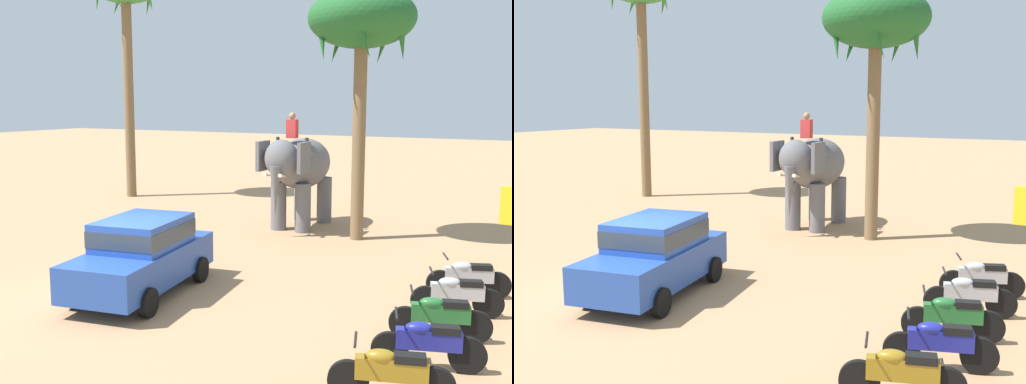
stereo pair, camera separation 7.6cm
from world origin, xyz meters
The scene contains 9 objects.
ground_plane centered at (0.00, 0.00, 0.00)m, with size 120.00×120.00×0.00m, color tan.
car_sedan_foreground centered at (0.19, 0.59, 0.93)m, with size 2.38×4.33×1.70m.
elephant_with_mahout centered at (0.22, 8.86, 1.99)m, with size 1.62×3.87×3.88m.
motorcycle_nearest_camera centered at (6.48, -1.70, 0.46)m, with size 1.75×0.74×0.94m.
motorcycle_second_in_row centered at (6.69, -0.36, 0.46)m, with size 1.74×0.75×0.94m.
motorcycle_mid_row centered at (6.59, 0.97, 0.46)m, with size 1.74×0.75×0.94m.
motorcycle_fourth_in_row centered at (6.61, 2.40, 0.46)m, with size 1.73×0.78×0.94m.
motorcycle_far_in_row centered at (6.61, 3.73, 0.46)m, with size 1.71×0.82×0.94m.
palm_tree_near_hut centered at (2.56, 8.03, 6.48)m, with size 3.20×3.20×7.58m.
Camera 2 is at (8.78, -9.74, 4.28)m, focal length 42.98 mm.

